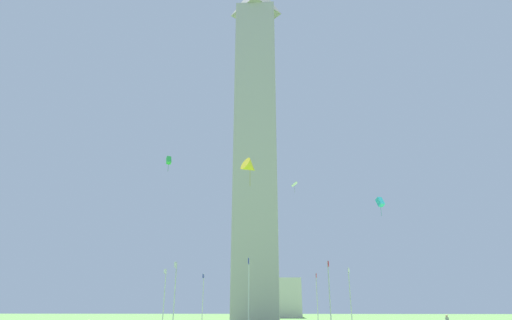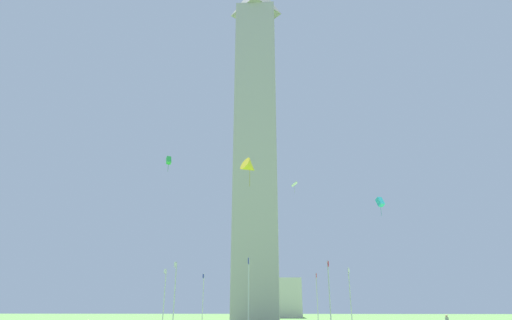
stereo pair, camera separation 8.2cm
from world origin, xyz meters
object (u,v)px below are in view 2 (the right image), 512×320
at_px(flagpole_ne, 329,291).
at_px(obelisk_monument, 256,129).
at_px(flagpole_sw, 203,296).
at_px(kite_white_diamond, 294,185).
at_px(flagpole_n, 249,290).
at_px(distant_building, 272,299).
at_px(flagpole_w, 164,294).
at_px(flagpole_s, 261,296).
at_px(flagpole_se, 317,295).
at_px(flagpole_nw, 175,291).
at_px(kite_cyan_box, 380,202).
at_px(kite_yellow_delta, 250,167).
at_px(flagpole_e, 350,293).
at_px(kite_green_box, 169,160).

bearing_deg(flagpole_ne, obelisk_monument, -135.19).
bearing_deg(flagpole_sw, kite_white_diamond, 46.84).
relative_size(flagpole_n, distant_building, 0.35).
bearing_deg(flagpole_n, flagpole_w, -135.00).
relative_size(flagpole_s, flagpole_w, 1.00).
bearing_deg(flagpole_se, flagpole_ne, 0.00).
height_order(flagpole_se, flagpole_s, same).
relative_size(obelisk_monument, flagpole_nw, 7.66).
relative_size(flagpole_sw, kite_white_diamond, 4.89).
xyz_separation_m(flagpole_sw, flagpole_nw, (18.65, -0.00, 0.00)).
height_order(flagpole_sw, flagpole_nw, same).
relative_size(flagpole_ne, flagpole_se, 1.00).
bearing_deg(flagpole_sw, obelisk_monument, 45.19).
xyz_separation_m(flagpole_ne, distant_building, (-68.34, -8.55, 0.58)).
bearing_deg(flagpole_nw, flagpole_ne, 90.00).
height_order(flagpole_nw, kite_cyan_box, kite_cyan_box).
height_order(obelisk_monument, kite_yellow_delta, obelisk_monument).
distance_m(flagpole_nw, distant_building, 69.08).
height_order(flagpole_ne, distant_building, distant_building).
distance_m(obelisk_monument, flagpole_n, 28.86).
distance_m(flagpole_n, kite_yellow_delta, 15.10).
bearing_deg(flagpole_e, obelisk_monument, -90.27).
xyz_separation_m(flagpole_se, kite_white_diamond, (14.16, -3.55, 14.56)).
relative_size(flagpole_e, flagpole_s, 1.00).
height_order(flagpole_se, kite_cyan_box, kite_cyan_box).
height_order(obelisk_monument, distant_building, obelisk_monument).
relative_size(kite_yellow_delta, kite_cyan_box, 1.08).
distance_m(flagpole_n, kite_cyan_box, 22.04).
bearing_deg(flagpole_w, kite_green_box, 10.50).
bearing_deg(kite_yellow_delta, flagpole_n, -175.16).
relative_size(flagpole_e, flagpole_w, 1.00).
bearing_deg(flagpole_w, flagpole_ne, 67.50).
height_order(flagpole_se, kite_yellow_delta, kite_yellow_delta).
bearing_deg(flagpole_w, flagpole_s, 135.00).
relative_size(flagpole_n, flagpole_sw, 1.00).
xyz_separation_m(obelisk_monument, flagpole_e, (0.06, 13.19, -25.64)).
relative_size(flagpole_ne, flagpole_sw, 1.00).
height_order(flagpole_se, flagpole_w, same).
relative_size(flagpole_se, flagpole_s, 1.00).
height_order(flagpole_nw, kite_yellow_delta, kite_yellow_delta).
distance_m(flagpole_w, distant_building, 60.64).
bearing_deg(obelisk_monument, kite_green_box, -55.17).
height_order(flagpole_n, flagpole_e, same).
xyz_separation_m(flagpole_n, distant_building, (-72.20, 0.78, 0.58)).
xyz_separation_m(flagpole_s, kite_green_box, (21.26, -11.69, 17.44)).
bearing_deg(flagpole_s, kite_yellow_delta, 1.38).
height_order(flagpole_n, kite_green_box, kite_green_box).
height_order(flagpole_ne, flagpole_se, same).
height_order(flagpole_n, flagpole_w, same).
xyz_separation_m(flagpole_ne, kite_white_diamond, (-4.50, -3.55, 14.56)).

